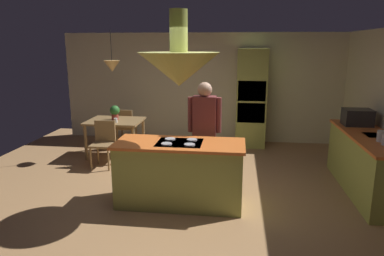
# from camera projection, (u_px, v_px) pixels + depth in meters

# --- Properties ---
(ground) EXTENTS (8.16, 8.16, 0.00)m
(ground) POSITION_uv_depth(u_px,v_px,m) (182.00, 197.00, 5.40)
(ground) COLOR #AD7F51
(wall_back) EXTENTS (6.80, 0.10, 2.55)m
(wall_back) POSITION_uv_depth(u_px,v_px,m) (204.00, 88.00, 8.43)
(wall_back) COLOR beige
(wall_back) RESTS_ON ground
(kitchen_island) EXTENTS (1.85, 0.78, 0.95)m
(kitchen_island) POSITION_uv_depth(u_px,v_px,m) (180.00, 173.00, 5.10)
(kitchen_island) COLOR #A0A84C
(kitchen_island) RESTS_ON ground
(counter_run_right) EXTENTS (0.73, 2.30, 0.93)m
(counter_run_right) POSITION_uv_depth(u_px,v_px,m) (368.00, 163.00, 5.51)
(counter_run_right) COLOR #A0A84C
(counter_run_right) RESTS_ON ground
(oven_tower) EXTENTS (0.66, 0.62, 2.20)m
(oven_tower) POSITION_uv_depth(u_px,v_px,m) (251.00, 98.00, 7.94)
(oven_tower) COLOR #A0A84C
(oven_tower) RESTS_ON ground
(dining_table) EXTENTS (1.10, 0.88, 0.76)m
(dining_table) POSITION_uv_depth(u_px,v_px,m) (115.00, 125.00, 7.29)
(dining_table) COLOR olive
(dining_table) RESTS_ON ground
(person_at_island) EXTENTS (0.53, 0.23, 1.72)m
(person_at_island) POSITION_uv_depth(u_px,v_px,m) (204.00, 128.00, 5.58)
(person_at_island) COLOR tan
(person_at_island) RESTS_ON ground
(range_hood) EXTENTS (1.10, 1.10, 1.00)m
(range_hood) POSITION_uv_depth(u_px,v_px,m) (179.00, 67.00, 4.75)
(range_hood) COLOR #A0A84C
(pendant_light_over_table) EXTENTS (0.32, 0.32, 0.82)m
(pendant_light_over_table) POSITION_uv_depth(u_px,v_px,m) (112.00, 66.00, 7.02)
(pendant_light_over_table) COLOR #E0B266
(chair_facing_island) EXTENTS (0.40, 0.40, 0.87)m
(chair_facing_island) POSITION_uv_depth(u_px,v_px,m) (104.00, 141.00, 6.69)
(chair_facing_island) COLOR olive
(chair_facing_island) RESTS_ON ground
(chair_by_back_wall) EXTENTS (0.40, 0.40, 0.87)m
(chair_by_back_wall) POSITION_uv_depth(u_px,v_px,m) (125.00, 125.00, 7.96)
(chair_by_back_wall) COLOR olive
(chair_by_back_wall) RESTS_ON ground
(potted_plant_on_table) EXTENTS (0.20, 0.20, 0.30)m
(potted_plant_on_table) POSITION_uv_depth(u_px,v_px,m) (115.00, 112.00, 7.26)
(potted_plant_on_table) COLOR #99382D
(potted_plant_on_table) RESTS_ON dining_table
(cup_on_table) EXTENTS (0.07, 0.07, 0.09)m
(cup_on_table) POSITION_uv_depth(u_px,v_px,m) (116.00, 120.00, 7.04)
(cup_on_table) COLOR white
(cup_on_table) RESTS_ON dining_table
(canister_sugar) EXTENTS (0.12, 0.12, 0.16)m
(canister_sugar) POSITION_uv_depth(u_px,v_px,m) (381.00, 136.00, 5.02)
(canister_sugar) COLOR silver
(canister_sugar) RESTS_ON counter_run_right
(microwave_on_counter) EXTENTS (0.46, 0.36, 0.28)m
(microwave_on_counter) POSITION_uv_depth(u_px,v_px,m) (357.00, 117.00, 6.03)
(microwave_on_counter) COLOR #232326
(microwave_on_counter) RESTS_ON counter_run_right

